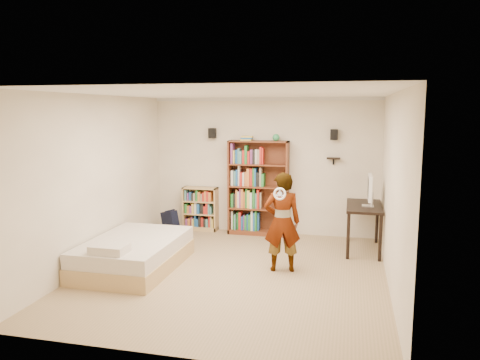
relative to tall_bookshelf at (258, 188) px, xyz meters
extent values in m
cube|color=tan|center=(0.09, -2.33, -0.93)|extent=(4.50, 5.00, 0.01)
cube|color=white|center=(0.09, 0.17, 0.42)|extent=(4.50, 0.02, 2.70)
cube|color=white|center=(0.09, -4.83, 0.42)|extent=(4.50, 0.02, 2.70)
cube|color=white|center=(-2.16, -2.33, 0.42)|extent=(0.02, 5.00, 2.70)
cube|color=white|center=(2.34, -2.33, 0.42)|extent=(0.02, 5.00, 2.70)
cube|color=white|center=(0.09, -2.33, 1.77)|extent=(4.50, 5.00, 0.02)
cube|color=silver|center=(0.09, 0.14, 1.74)|extent=(4.50, 0.06, 0.06)
cube|color=silver|center=(0.09, -4.80, 1.74)|extent=(4.50, 0.06, 0.06)
cube|color=silver|center=(-2.13, -2.33, 1.74)|extent=(0.06, 5.00, 0.06)
cube|color=silver|center=(2.31, -2.33, 1.74)|extent=(0.06, 5.00, 0.06)
cube|color=black|center=(-0.96, 0.07, 1.07)|extent=(0.14, 0.12, 0.20)
cube|color=black|center=(1.44, 0.07, 1.07)|extent=(0.14, 0.12, 0.20)
cube|color=black|center=(1.44, 0.08, 0.62)|extent=(0.25, 0.16, 0.02)
imported|color=black|center=(0.77, -2.02, -0.17)|extent=(0.63, 0.49, 1.54)
torus|color=white|center=(0.77, -2.31, 0.32)|extent=(0.19, 0.07, 0.19)
camera|label=1|loc=(1.76, -8.94, 1.53)|focal=35.00mm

